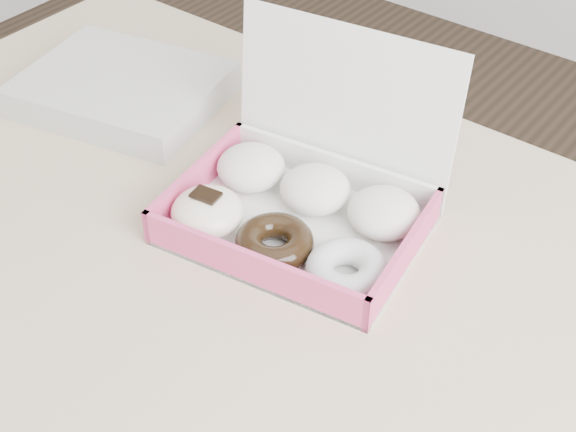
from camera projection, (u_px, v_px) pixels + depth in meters
The scene contains 3 objects.
table at pixel (231, 311), 0.91m from camera, with size 1.20×0.80×0.75m.
donut_box at pixel (300, 201), 0.89m from camera, with size 0.30×0.26×0.20m.
newspapers at pixel (123, 89), 1.09m from camera, with size 0.26×0.20×0.04m, color silver.
Camera 1 is at (0.43, -0.45, 1.35)m, focal length 50.00 mm.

